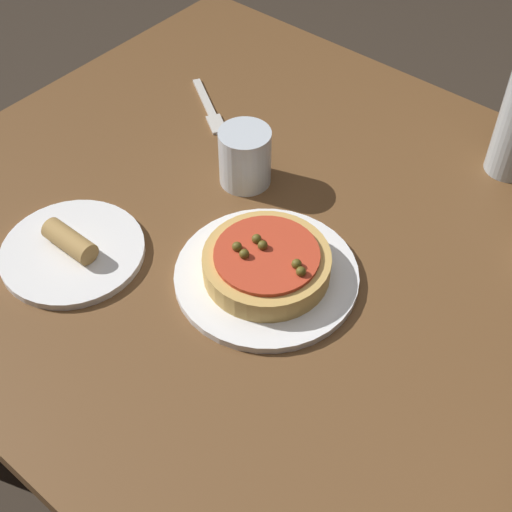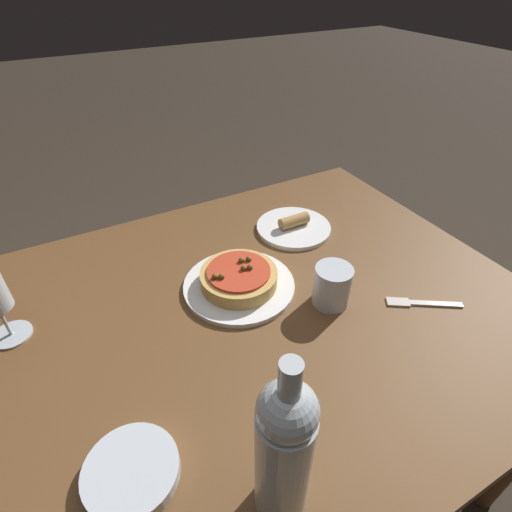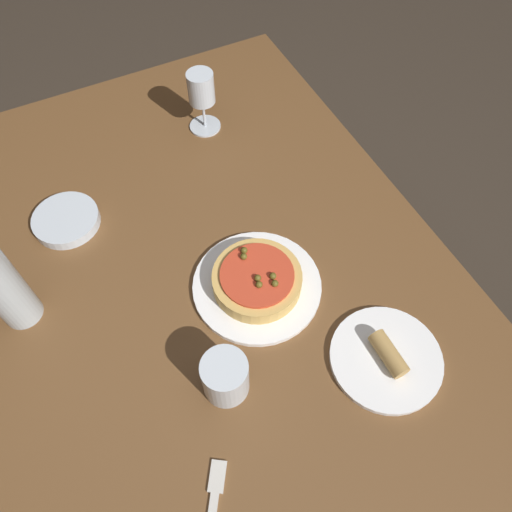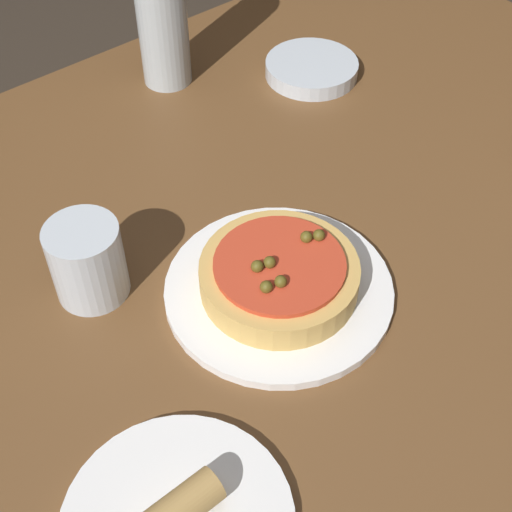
{
  "view_description": "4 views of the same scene",
  "coord_description": "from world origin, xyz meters",
  "px_view_note": "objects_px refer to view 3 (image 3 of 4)",
  "views": [
    {
      "loc": [
        0.34,
        -0.6,
        1.48
      ],
      "look_at": [
        -0.07,
        -0.11,
        0.79
      ],
      "focal_mm": 50.0,
      "sensor_mm": 36.0,
      "label": 1
    },
    {
      "loc": [
        0.22,
        0.56,
        1.34
      ],
      "look_at": [
        -0.13,
        -0.1,
        0.77
      ],
      "focal_mm": 28.0,
      "sensor_mm": 36.0,
      "label": 2
    },
    {
      "loc": [
        -0.52,
        0.14,
        1.6
      ],
      "look_at": [
        -0.03,
        -0.1,
        0.75
      ],
      "focal_mm": 35.0,
      "sensor_mm": 36.0,
      "label": 3
    },
    {
      "loc": [
        -0.43,
        -0.47,
        1.34
      ],
      "look_at": [
        -0.07,
        -0.04,
        0.73
      ],
      "focal_mm": 50.0,
      "sensor_mm": 36.0,
      "label": 4
    }
  ],
  "objects_px": {
    "dinner_plate": "(257,286)",
    "side_plate": "(386,358)",
    "water_cup": "(225,377)",
    "dining_table": "(209,292)",
    "pizza": "(257,279)",
    "side_bowl": "(66,220)",
    "fork": "(213,508)",
    "wine_glass": "(201,92)"
  },
  "relations": [
    {
      "from": "dining_table",
      "to": "fork",
      "type": "height_order",
      "value": "fork"
    },
    {
      "from": "dinner_plate",
      "to": "wine_glass",
      "type": "bearing_deg",
      "value": -10.7
    },
    {
      "from": "dinner_plate",
      "to": "pizza",
      "type": "xyz_separation_m",
      "value": [
        0.0,
        -0.0,
        0.03
      ]
    },
    {
      "from": "dining_table",
      "to": "pizza",
      "type": "height_order",
      "value": "pizza"
    },
    {
      "from": "water_cup",
      "to": "dinner_plate",
      "type": "bearing_deg",
      "value": -41.46
    },
    {
      "from": "pizza",
      "to": "wine_glass",
      "type": "relative_size",
      "value": 1.13
    },
    {
      "from": "fork",
      "to": "side_plate",
      "type": "relative_size",
      "value": 0.72
    },
    {
      "from": "dining_table",
      "to": "fork",
      "type": "relative_size",
      "value": 9.13
    },
    {
      "from": "dining_table",
      "to": "side_bowl",
      "type": "distance_m",
      "value": 0.35
    },
    {
      "from": "dinner_plate",
      "to": "fork",
      "type": "distance_m",
      "value": 0.41
    },
    {
      "from": "pizza",
      "to": "wine_glass",
      "type": "height_order",
      "value": "wine_glass"
    },
    {
      "from": "dinner_plate",
      "to": "side_plate",
      "type": "height_order",
      "value": "side_plate"
    },
    {
      "from": "dining_table",
      "to": "side_plate",
      "type": "bearing_deg",
      "value": -144.71
    },
    {
      "from": "dining_table",
      "to": "dinner_plate",
      "type": "xyz_separation_m",
      "value": [
        -0.07,
        -0.08,
        0.08
      ]
    },
    {
      "from": "side_bowl",
      "to": "side_plate",
      "type": "relative_size",
      "value": 0.69
    },
    {
      "from": "pizza",
      "to": "water_cup",
      "type": "bearing_deg",
      "value": 138.53
    },
    {
      "from": "dining_table",
      "to": "side_plate",
      "type": "distance_m",
      "value": 0.4
    },
    {
      "from": "water_cup",
      "to": "fork",
      "type": "relative_size",
      "value": 0.63
    },
    {
      "from": "dinner_plate",
      "to": "fork",
      "type": "bearing_deg",
      "value": 143.74
    },
    {
      "from": "side_bowl",
      "to": "side_plate",
      "type": "height_order",
      "value": "side_plate"
    },
    {
      "from": "dining_table",
      "to": "dinner_plate",
      "type": "height_order",
      "value": "dinner_plate"
    },
    {
      "from": "wine_glass",
      "to": "side_bowl",
      "type": "distance_m",
      "value": 0.43
    },
    {
      "from": "side_plate",
      "to": "pizza",
      "type": "bearing_deg",
      "value": 30.71
    },
    {
      "from": "fork",
      "to": "side_plate",
      "type": "height_order",
      "value": "side_plate"
    },
    {
      "from": "wine_glass",
      "to": "water_cup",
      "type": "bearing_deg",
      "value": 160.08
    },
    {
      "from": "side_bowl",
      "to": "pizza",
      "type": "bearing_deg",
      "value": -137.53
    },
    {
      "from": "wine_glass",
      "to": "fork",
      "type": "bearing_deg",
      "value": 157.63
    },
    {
      "from": "pizza",
      "to": "water_cup",
      "type": "xyz_separation_m",
      "value": [
        -0.16,
        0.14,
        0.02
      ]
    },
    {
      "from": "dinner_plate",
      "to": "pizza",
      "type": "bearing_deg",
      "value": -64.17
    },
    {
      "from": "side_plate",
      "to": "dinner_plate",
      "type": "bearing_deg",
      "value": 30.72
    },
    {
      "from": "dining_table",
      "to": "side_bowl",
      "type": "xyz_separation_m",
      "value": [
        0.26,
        0.22,
        0.09
      ]
    },
    {
      "from": "water_cup",
      "to": "side_bowl",
      "type": "height_order",
      "value": "water_cup"
    },
    {
      "from": "water_cup",
      "to": "side_plate",
      "type": "xyz_separation_m",
      "value": [
        -0.09,
        -0.29,
        -0.04
      ]
    },
    {
      "from": "wine_glass",
      "to": "water_cup",
      "type": "xyz_separation_m",
      "value": [
        -0.64,
        0.23,
        -0.06
      ]
    },
    {
      "from": "wine_glass",
      "to": "side_plate",
      "type": "bearing_deg",
      "value": -175.63
    },
    {
      "from": "dining_table",
      "to": "fork",
      "type": "distance_m",
      "value": 0.44
    },
    {
      "from": "dinner_plate",
      "to": "pizza",
      "type": "relative_size",
      "value": 1.46
    },
    {
      "from": "dinner_plate",
      "to": "side_bowl",
      "type": "height_order",
      "value": "side_bowl"
    },
    {
      "from": "side_bowl",
      "to": "fork",
      "type": "distance_m",
      "value": 0.67
    },
    {
      "from": "pizza",
      "to": "side_bowl",
      "type": "relative_size",
      "value": 1.24
    },
    {
      "from": "water_cup",
      "to": "wine_glass",
      "type": "bearing_deg",
      "value": -19.92
    },
    {
      "from": "side_bowl",
      "to": "side_plate",
      "type": "xyz_separation_m",
      "value": [
        -0.58,
        -0.45,
        -0.0
      ]
    }
  ]
}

